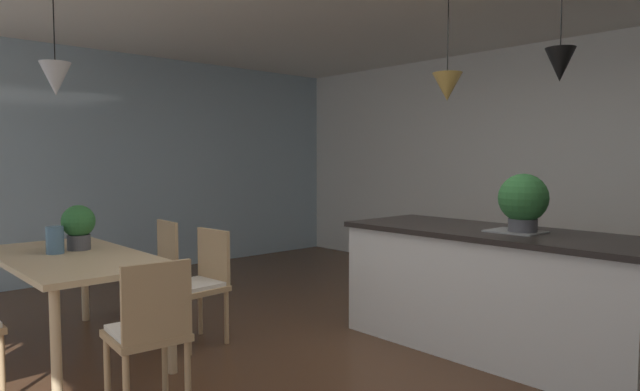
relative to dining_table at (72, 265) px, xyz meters
The scene contains 14 objects.
ground_plane 2.20m from the dining_table, 41.89° to the left, with size 10.00×8.40×0.04m, color #4C301E.
wall_back_kitchen 4.96m from the dining_table, 71.50° to the left, with size 10.00×0.12×2.70m, color white.
window_wall_left_glazing 2.95m from the dining_table, 150.81° to the left, with size 0.06×8.40×2.70m, color #9EB7C6.
dining_table is the anchor object (origin of this frame).
chair_far_left 0.92m from the dining_table, 116.05° to the left, with size 0.42×0.42×0.87m.
chair_far_right 0.92m from the dining_table, 64.07° to the left, with size 0.44×0.44×0.87m.
chair_kitchen_end 1.27m from the dining_table, ahead, with size 0.43×0.43×0.87m.
kitchen_island 3.08m from the dining_table, 49.00° to the left, with size 2.26×0.88×0.91m.
pendant_over_table 1.34m from the dining_table, 157.89° to the right, with size 0.22×0.22×0.83m.
pendant_over_island_main 3.10m from the dining_table, 55.79° to the left, with size 0.23×0.23×0.83m.
pendant_over_island_aux 3.65m from the dining_table, 43.37° to the left, with size 0.19×0.19×0.77m.
potted_plant_on_island 3.25m from the dining_table, 46.21° to the left, with size 0.34×0.34×0.42m.
potted_plant_on_table 0.35m from the dining_table, 149.49° to the left, with size 0.25×0.25×0.34m.
vase_on_dining_table 0.23m from the dining_table, 153.56° to the right, with size 0.12×0.12×0.20m.
Camera 1 is at (2.54, -2.71, 1.42)m, focal length 30.80 mm.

